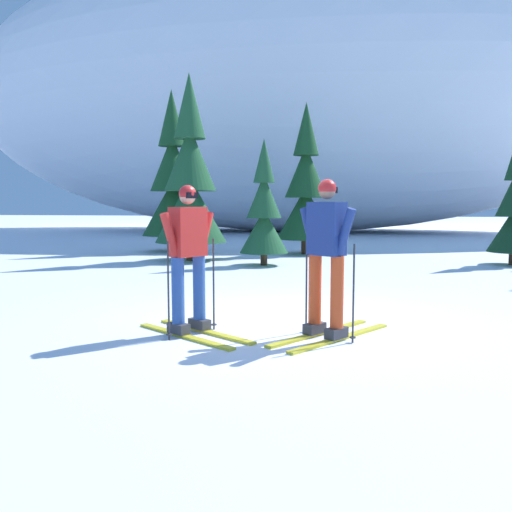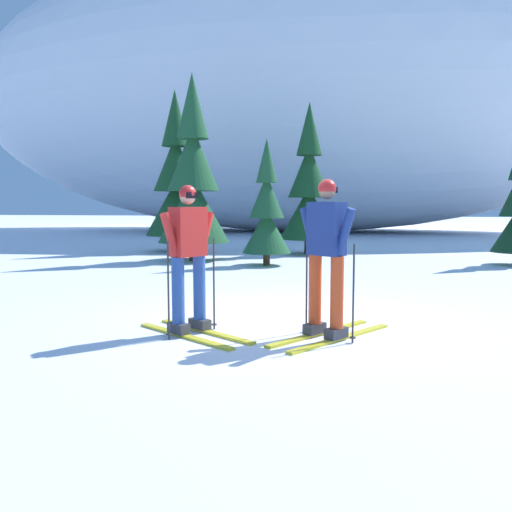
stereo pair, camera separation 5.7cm
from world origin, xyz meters
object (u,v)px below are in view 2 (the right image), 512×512
at_px(skier_red_jacket, 189,257).
at_px(pine_tree_center_left, 267,213).
at_px(skier_navy_jacket, 327,256).
at_px(pine_tree_center, 309,191).
at_px(pine_tree_far_left, 176,184).
at_px(pine_tree_left, 193,183).

height_order(skier_red_jacket, pine_tree_center_left, pine_tree_center_left).
relative_size(skier_navy_jacket, pine_tree_center, 0.39).
bearing_deg(pine_tree_far_left, pine_tree_center, -3.14).
xyz_separation_m(skier_red_jacket, pine_tree_left, (-2.33, 7.91, 1.19)).
height_order(skier_navy_jacket, pine_tree_far_left, pine_tree_far_left).
distance_m(skier_navy_jacket, pine_tree_left, 8.87).
height_order(skier_red_jacket, pine_tree_far_left, pine_tree_far_left).
bearing_deg(pine_tree_center, skier_red_jacket, -93.49).
relative_size(skier_red_jacket, pine_tree_center_left, 0.56).
xyz_separation_m(skier_navy_jacket, pine_tree_far_left, (-5.36, 10.53, 1.23)).
distance_m(pine_tree_left, pine_tree_center, 3.84).
height_order(skier_red_jacket, pine_tree_center, pine_tree_center).
xyz_separation_m(skier_red_jacket, skier_navy_jacket, (1.62, 0.06, 0.03)).
height_order(pine_tree_far_left, pine_tree_center, pine_tree_far_left).
relative_size(skier_navy_jacket, pine_tree_center_left, 0.58).
bearing_deg(pine_tree_center_left, pine_tree_left, 159.84).
distance_m(pine_tree_far_left, pine_tree_center_left, 5.04).
xyz_separation_m(pine_tree_far_left, pine_tree_left, (1.40, -2.68, -0.07)).
height_order(pine_tree_far_left, pine_tree_left, pine_tree_far_left).
distance_m(skier_red_jacket, pine_tree_left, 8.33).
height_order(pine_tree_left, pine_tree_center_left, pine_tree_left).
bearing_deg(pine_tree_center, pine_tree_center_left, -104.09).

